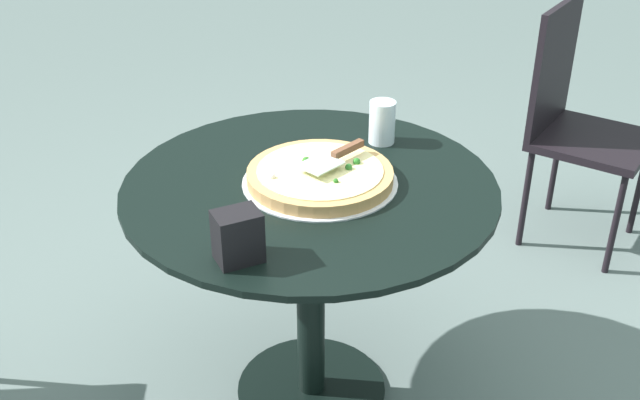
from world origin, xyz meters
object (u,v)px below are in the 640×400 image
at_px(patio_table, 310,239).
at_px(napkin_dispenser, 238,236).
at_px(pizza_on_tray, 320,176).
at_px(drinking_cup, 382,122).
at_px(pizza_server, 335,156).
at_px(patio_chair_near, 575,113).

xyz_separation_m(patio_table, napkin_dispenser, (-0.05, -0.37, 0.23)).
bearing_deg(patio_table, pizza_on_tray, 21.68).
distance_m(drinking_cup, napkin_dispenser, 0.68).
bearing_deg(pizza_on_tray, patio_table, -158.32).
height_order(pizza_on_tray, napkin_dispenser, napkin_dispenser).
bearing_deg(pizza_server, patio_table, -139.36).
relative_size(patio_table, pizza_server, 4.59).
relative_size(pizza_server, patio_chair_near, 0.23).
bearing_deg(patio_table, drinking_cup, 66.83).
height_order(patio_table, drinking_cup, drinking_cup).
relative_size(pizza_on_tray, patio_chair_near, 0.44).
distance_m(patio_table, patio_chair_near, 1.32).
distance_m(patio_table, napkin_dispenser, 0.44).
bearing_deg(pizza_on_tray, patio_chair_near, 59.45).
relative_size(patio_table, pizza_on_tray, 2.42).
distance_m(pizza_on_tray, pizza_server, 0.06).
bearing_deg(pizza_on_tray, napkin_dispenser, -100.67).
bearing_deg(patio_chair_near, drinking_cup, -123.76).
height_order(pizza_server, drinking_cup, drinking_cup).
bearing_deg(napkin_dispenser, pizza_server, 34.63).
distance_m(patio_table, pizza_on_tray, 0.19).
height_order(patio_table, napkin_dispenser, napkin_dispenser).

